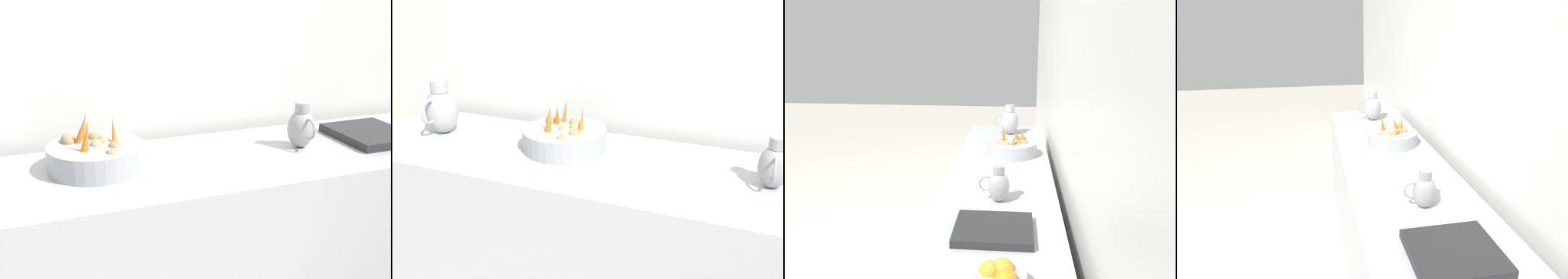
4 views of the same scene
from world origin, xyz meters
The scene contains 5 objects.
tile_wall_left centered at (-1.95, 0.45, 1.50)m, with size 0.10×8.39×3.00m, color silver.
prep_counter centered at (-1.52, -0.05, 0.46)m, with size 0.64×2.71×0.93m, color #ADAFB5.
vegetable_colander centered at (-1.58, -0.48, 0.98)m, with size 0.36×0.36×0.20m.
metal_pitcher_short centered at (-1.53, 0.36, 1.01)m, with size 0.16×0.11×0.19m.
counter_sink_basin centered at (-1.52, 0.71, 0.95)m, with size 0.34×0.30×0.04m, color #232326.
Camera 1 is at (0.20, -0.76, 1.61)m, focal length 46.81 mm.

